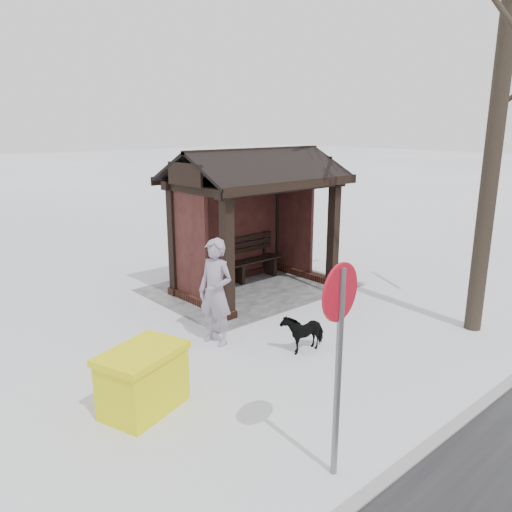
{
  "coord_description": "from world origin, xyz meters",
  "views": [
    {
      "loc": [
        6.96,
        7.89,
        3.55
      ],
      "look_at": [
        0.7,
        0.8,
        1.06
      ],
      "focal_mm": 35.0,
      "sensor_mm": 36.0,
      "label": 1
    }
  ],
  "objects_px": {
    "bus_shelter": "(251,192)",
    "road_sign": "(339,326)",
    "dog": "(303,331)",
    "pedestrian": "(216,292)",
    "grit_bin": "(143,380)"
  },
  "relations": [
    {
      "from": "pedestrian",
      "to": "grit_bin",
      "type": "distance_m",
      "value": 2.23
    },
    {
      "from": "pedestrian",
      "to": "dog",
      "type": "xyz_separation_m",
      "value": [
        -0.9,
        1.14,
        -0.58
      ]
    },
    {
      "from": "dog",
      "to": "road_sign",
      "type": "relative_size",
      "value": 0.32
    },
    {
      "from": "bus_shelter",
      "to": "grit_bin",
      "type": "height_order",
      "value": "bus_shelter"
    },
    {
      "from": "dog",
      "to": "grit_bin",
      "type": "xyz_separation_m",
      "value": [
        2.83,
        -0.11,
        0.11
      ]
    },
    {
      "from": "grit_bin",
      "to": "road_sign",
      "type": "distance_m",
      "value": 2.83
    },
    {
      "from": "pedestrian",
      "to": "grit_bin",
      "type": "bearing_deg",
      "value": -75.86
    },
    {
      "from": "dog",
      "to": "grit_bin",
      "type": "bearing_deg",
      "value": -87.25
    },
    {
      "from": "bus_shelter",
      "to": "grit_bin",
      "type": "relative_size",
      "value": 2.86
    },
    {
      "from": "pedestrian",
      "to": "dog",
      "type": "relative_size",
      "value": 2.41
    },
    {
      "from": "bus_shelter",
      "to": "dog",
      "type": "xyz_separation_m",
      "value": [
        1.42,
        2.93,
        -1.85
      ]
    },
    {
      "from": "pedestrian",
      "to": "road_sign",
      "type": "height_order",
      "value": "road_sign"
    },
    {
      "from": "bus_shelter",
      "to": "pedestrian",
      "type": "height_order",
      "value": "bus_shelter"
    },
    {
      "from": "bus_shelter",
      "to": "road_sign",
      "type": "xyz_separation_m",
      "value": [
        3.37,
        5.2,
        -0.5
      ]
    },
    {
      "from": "bus_shelter",
      "to": "pedestrian",
      "type": "bearing_deg",
      "value": 37.65
    }
  ]
}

